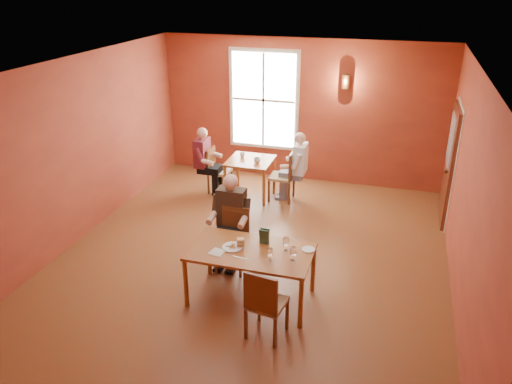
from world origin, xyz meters
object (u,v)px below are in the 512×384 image
(second_table, at_px, (250,178))
(diner_white, at_px, (283,168))
(chair_empty, at_px, (267,302))
(diner_maroon, at_px, (218,161))
(chair_diner_maroon, at_px, (220,171))
(diner_main, at_px, (231,229))
(main_table, at_px, (251,275))
(chair_diner_white, at_px, (282,175))
(chair_diner_main, at_px, (232,241))

(second_table, xyz_separation_m, diner_white, (0.68, 0.00, 0.29))
(chair_empty, relative_size, diner_maroon, 0.73)
(diner_white, height_order, chair_diner_maroon, diner_white)
(diner_main, distance_m, chair_diner_maroon, 2.99)
(second_table, bearing_deg, diner_maroon, 180.00)
(second_table, bearing_deg, diner_main, -78.68)
(chair_empty, bearing_deg, diner_white, 109.34)
(main_table, xyz_separation_m, diner_white, (-0.37, 3.35, 0.29))
(diner_white, bearing_deg, chair_diner_white, 90.00)
(chair_diner_maroon, bearing_deg, chair_diner_white, 90.00)
(diner_main, height_order, chair_diner_white, diner_main)
(chair_diner_maroon, bearing_deg, second_table, 90.00)
(second_table, height_order, chair_diner_white, chair_diner_white)
(second_table, xyz_separation_m, diner_maroon, (-0.68, 0.00, 0.28))
(second_table, relative_size, chair_diner_maroon, 0.93)
(diner_white, bearing_deg, chair_empty, -169.07)
(main_table, relative_size, chair_diner_white, 1.61)
(diner_main, bearing_deg, second_table, -78.68)
(chair_empty, bearing_deg, main_table, 130.20)
(chair_diner_main, relative_size, diner_maroon, 0.72)
(main_table, height_order, diner_white, diner_white)
(diner_maroon, bearing_deg, chair_empty, 28.02)
(chair_diner_main, xyz_separation_m, diner_white, (0.13, 2.70, 0.19))
(chair_empty, xyz_separation_m, second_table, (-1.45, 4.01, -0.10))
(diner_main, relative_size, chair_diner_maroon, 1.49)
(diner_main, xyz_separation_m, diner_maroon, (-1.23, 2.73, -0.03))
(diner_main, bearing_deg, chair_diner_white, -92.15)
(main_table, bearing_deg, second_table, 107.34)
(chair_diner_main, xyz_separation_m, second_table, (-0.55, 2.70, -0.10))
(chair_diner_main, height_order, second_table, chair_diner_main)
(second_table, relative_size, chair_diner_white, 0.85)
(chair_diner_white, height_order, diner_maroon, diner_maroon)
(main_table, bearing_deg, chair_diner_main, 127.57)
(chair_empty, xyz_separation_m, diner_white, (-0.77, 4.01, 0.18))
(chair_empty, bearing_deg, second_table, 118.34)
(diner_main, xyz_separation_m, chair_empty, (0.91, -1.28, -0.21))
(chair_diner_white, height_order, chair_diner_maroon, chair_diner_white)
(chair_diner_main, distance_m, diner_maroon, 2.98)
(chair_diner_maroon, height_order, diner_maroon, diner_maroon)
(diner_white, bearing_deg, chair_diner_maroon, 90.00)
(diner_main, distance_m, diner_maroon, 3.00)
(diner_main, distance_m, chair_diner_white, 2.74)
(chair_diner_main, xyz_separation_m, diner_main, (0.00, -0.03, 0.22))
(chair_diner_main, relative_size, chair_diner_white, 0.94)
(second_table, distance_m, chair_diner_maroon, 0.66)
(diner_main, bearing_deg, chair_diner_maroon, -66.35)
(diner_maroon, bearing_deg, diner_white, 90.00)
(chair_diner_main, bearing_deg, diner_maroon, -65.58)
(second_table, height_order, diner_white, diner_white)
(chair_diner_main, bearing_deg, main_table, 127.57)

